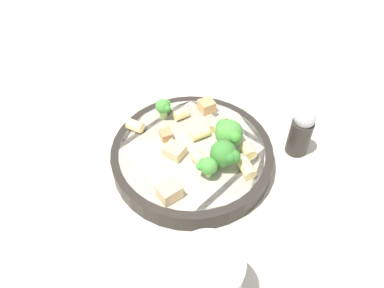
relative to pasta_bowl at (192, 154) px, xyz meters
The scene contains 19 objects.
ground_plane 0.02m from the pasta_bowl, ahead, with size 2.00×2.00×0.00m, color #BCB29E.
pasta_bowl is the anchor object (origin of this frame).
broccoli_floret_0 0.09m from the pasta_bowl, 81.06° to the right, with size 0.02×0.03×0.03m.
broccoli_floret_1 0.06m from the pasta_bowl, 85.33° to the left, with size 0.02×0.02×0.03m.
broccoli_floret_2 0.06m from the pasta_bowl, 166.53° to the left, with size 0.04×0.05×0.04m.
broccoli_floret_3 0.07m from the pasta_bowl, 119.13° to the left, with size 0.04×0.04×0.04m.
rigatoni_0 0.06m from the pasta_bowl, 155.99° to the right, with size 0.02×0.02×0.03m, color #E0C67F.
rigatoni_1 0.07m from the pasta_bowl, 98.99° to the right, with size 0.02×0.02×0.02m, color #E0C67F.
rigatoni_2 0.08m from the pasta_bowl, 148.13° to the left, with size 0.02×0.02×0.02m, color #E0C67F.
rigatoni_3 0.09m from the pasta_bowl, 48.46° to the right, with size 0.02×0.02×0.02m, color #E0C67F.
rigatoni_4 0.09m from the pasta_bowl, 126.03° to the left, with size 0.02×0.02×0.03m, color #E0C67F.
rigatoni_5 0.03m from the pasta_bowl, 140.91° to the right, with size 0.01×0.01×0.03m, color #E0C67F.
rigatoni_6 0.04m from the pasta_bowl, 81.34° to the left, with size 0.02×0.02×0.03m, color #E0C67F.
chicken_chunk_0 0.09m from the pasta_bowl, 129.30° to the right, with size 0.02×0.02×0.02m, color tan.
chicken_chunk_1 0.05m from the pasta_bowl, 52.87° to the right, with size 0.02×0.02×0.01m, color #A87A4C.
chicken_chunk_2 0.09m from the pasta_bowl, 47.00° to the left, with size 0.03×0.02×0.02m, color tan.
chicken_chunk_3 0.03m from the pasta_bowl, ahead, with size 0.03×0.02×0.02m, color tan.
drinking_glass 0.20m from the pasta_bowl, 70.95° to the left, with size 0.07×0.07×0.09m.
pepper_shaker 0.16m from the pasta_bowl, 164.75° to the left, with size 0.03×0.03×0.08m.
Camera 1 is at (0.14, 0.33, 0.42)m, focal length 35.00 mm.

